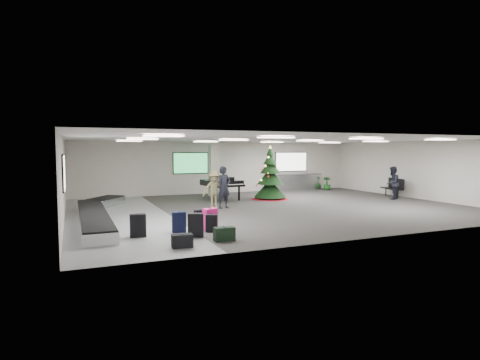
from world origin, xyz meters
name	(u,v)px	position (x,y,z in m)	size (l,w,h in m)	color
ground	(273,207)	(0.00, 0.00, 0.00)	(18.00, 18.00, 0.00)	#322F2D
room_envelope	(260,158)	(-0.38, 0.67, 2.33)	(18.02, 14.02, 3.21)	#BCB6AC
baggage_carousel	(96,214)	(-7.84, -0.08, 0.21)	(2.28, 9.71, 0.43)	silver
service_counter	(293,182)	(5.00, 6.65, 0.55)	(4.05, 0.65, 1.08)	silver
suitcase_0	(196,225)	(-5.20, -4.79, 0.37)	(0.54, 0.40, 0.77)	black
suitcase_1	(212,223)	(-4.50, -4.24, 0.29)	(0.42, 0.35, 0.60)	black
pink_suitcase	(210,219)	(-4.44, -3.91, 0.37)	(0.53, 0.41, 0.76)	#EE1F81
suitcase_3	(200,219)	(-4.65, -3.49, 0.33)	(0.47, 0.30, 0.67)	black
navy_suitcase	(179,222)	(-5.50, -3.87, 0.34)	(0.47, 0.31, 0.70)	black
suitcase_5	(138,226)	(-6.85, -4.09, 0.36)	(0.50, 0.30, 0.74)	black
green_duffel	(224,234)	(-4.56, -5.59, 0.20)	(0.62, 0.32, 0.43)	black
black_duffel	(182,241)	(-5.93, -5.91, 0.19)	(0.60, 0.36, 0.39)	black
christmas_tree	(270,181)	(1.34, 2.93, 1.02)	(2.08, 2.08, 2.97)	maroon
grand_piano	(222,183)	(-1.19, 3.70, 0.90)	(1.89, 2.35, 1.27)	black
bench	(393,186)	(8.47, 1.21, 0.60)	(0.99, 1.77, 1.06)	black
traveler_a	(224,187)	(-2.21, 0.68, 0.97)	(0.71, 0.47, 1.95)	black
traveler_b	(214,189)	(-2.60, 0.93, 0.87)	(1.13, 0.65, 1.74)	#91855A
traveler_bench	(392,183)	(7.43, 0.21, 0.90)	(0.88, 0.68, 1.80)	black
potted_plant_left	(271,187)	(2.84, 5.67, 0.39)	(0.43, 0.34, 0.77)	#133D16
potted_plant_right	(327,183)	(7.13, 5.83, 0.45)	(0.50, 0.50, 0.90)	#133D16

